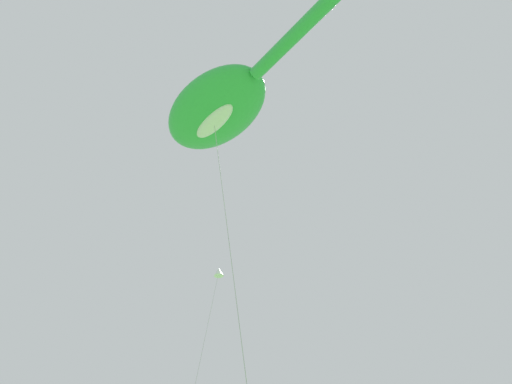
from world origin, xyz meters
TOP-DOWN VIEW (x-y plane):
  - big_show_kite at (-0.68, 11.11)m, footprint 3.85×13.32m
  - small_kite_delta_white at (4.90, 17.92)m, footprint 3.38×1.92m

SIDE VIEW (x-z plane):
  - small_kite_delta_white at x=4.90m, z-range 5.71..17.94m
  - big_show_kite at x=-0.68m, z-range 7.52..24.17m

